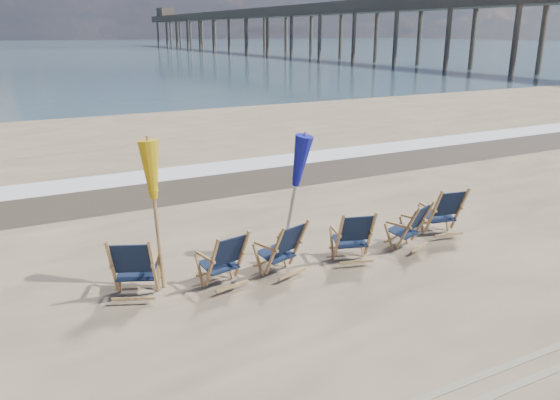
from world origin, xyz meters
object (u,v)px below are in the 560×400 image
(beach_chair_0, at_px, (153,268))
(umbrella_yellow, at_px, (154,179))
(fishing_pier, at_px, (282,25))
(beach_chair_3, at_px, (371,236))
(beach_chair_2, at_px, (299,245))
(beach_chair_4, at_px, (422,223))
(beach_chair_5, at_px, (460,211))
(umbrella_blue, at_px, (293,166))
(beach_chair_1, at_px, (242,256))

(beach_chair_0, bearing_deg, umbrella_yellow, -92.48)
(umbrella_yellow, bearing_deg, fishing_pier, 60.86)
(beach_chair_3, xyz_separation_m, umbrella_yellow, (-3.31, 0.78, 1.20))
(beach_chair_2, bearing_deg, beach_chair_0, -19.39)
(beach_chair_4, height_order, beach_chair_5, beach_chair_5)
(umbrella_blue, bearing_deg, beach_chair_1, -153.04)
(umbrella_blue, bearing_deg, beach_chair_2, -109.20)
(beach_chair_5, bearing_deg, umbrella_blue, -0.50)
(beach_chair_1, height_order, beach_chair_2, beach_chair_2)
(umbrella_blue, xyz_separation_m, fishing_pier, (37.99, 72.22, 3.05))
(beach_chair_4, bearing_deg, beach_chair_5, 166.40)
(beach_chair_0, xyz_separation_m, beach_chair_5, (5.76, -0.09, -0.00))
(beach_chair_4, bearing_deg, umbrella_yellow, -27.27)
(umbrella_yellow, distance_m, fishing_pier, 82.82)
(beach_chair_5, relative_size, umbrella_yellow, 0.45)
(beach_chair_2, distance_m, beach_chair_3, 1.24)
(beach_chair_4, relative_size, umbrella_yellow, 0.41)
(umbrella_yellow, xyz_separation_m, fishing_pier, (40.30, 72.30, 2.96))
(beach_chair_1, distance_m, beach_chair_4, 3.45)
(beach_chair_1, bearing_deg, umbrella_yellow, -36.18)
(beach_chair_1, height_order, beach_chair_3, beach_chair_3)
(beach_chair_0, height_order, beach_chair_1, beach_chair_0)
(beach_chair_4, distance_m, umbrella_blue, 2.63)
(beach_chair_5, relative_size, fishing_pier, 0.01)
(beach_chair_0, xyz_separation_m, fishing_pier, (40.50, 72.72, 4.15))
(umbrella_blue, bearing_deg, beach_chair_4, -17.03)
(beach_chair_0, height_order, beach_chair_4, beach_chair_0)
(beach_chair_0, height_order, beach_chair_3, beach_chair_0)
(beach_chair_0, relative_size, umbrella_blue, 0.47)
(umbrella_yellow, height_order, umbrella_blue, umbrella_yellow)
(beach_chair_4, height_order, fishing_pier, fishing_pier)
(umbrella_blue, bearing_deg, beach_chair_5, -10.24)
(beach_chair_5, height_order, umbrella_yellow, umbrella_yellow)
(beach_chair_1, bearing_deg, umbrella_blue, -163.80)
(beach_chair_0, bearing_deg, fishing_pier, -95.99)
(beach_chair_2, bearing_deg, beach_chair_3, 152.32)
(beach_chair_0, relative_size, beach_chair_5, 1.01)
(beach_chair_0, distance_m, beach_chair_1, 1.33)
(beach_chair_1, xyz_separation_m, beach_chair_3, (2.19, -0.25, 0.01))
(beach_chair_1, distance_m, beach_chair_2, 0.98)
(umbrella_blue, relative_size, fishing_pier, 0.02)
(umbrella_blue, distance_m, fishing_pier, 81.66)
(beach_chair_3, bearing_deg, umbrella_yellow, 2.85)
(beach_chair_3, bearing_deg, beach_chair_5, -157.22)
(beach_chair_2, relative_size, beach_chair_3, 0.98)
(beach_chair_3, bearing_deg, fishing_pier, -100.79)
(umbrella_yellow, bearing_deg, umbrella_blue, 1.84)
(beach_chair_3, distance_m, umbrella_yellow, 3.61)
(beach_chair_1, xyz_separation_m, beach_chair_4, (3.45, -0.09, -0.02))
(beach_chair_3, bearing_deg, umbrella_blue, -24.28)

